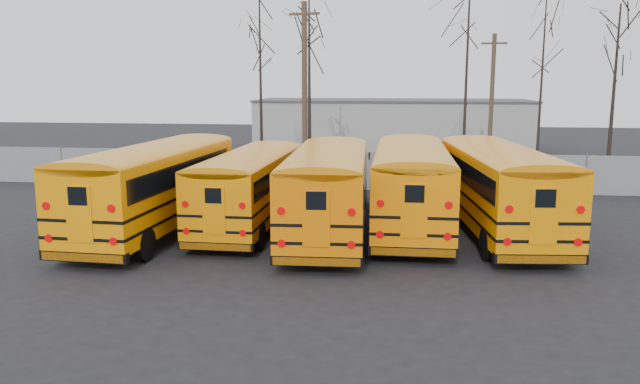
# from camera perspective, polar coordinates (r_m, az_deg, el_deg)

# --- Properties ---
(ground) EXTENTS (120.00, 120.00, 0.00)m
(ground) POSITION_cam_1_polar(r_m,az_deg,el_deg) (21.28, -0.44, -5.29)
(ground) COLOR black
(ground) RESTS_ON ground
(fence) EXTENTS (40.00, 0.04, 2.00)m
(fence) POSITION_cam_1_polar(r_m,az_deg,el_deg) (32.77, 2.48, 1.96)
(fence) COLOR gray
(fence) RESTS_ON ground
(distant_building) EXTENTS (22.00, 8.00, 4.00)m
(distant_building) POSITION_cam_1_polar(r_m,az_deg,el_deg) (52.45, 6.64, 6.08)
(distant_building) COLOR #9B9A96
(distant_building) RESTS_ON ground
(bus_a) EXTENTS (3.32, 12.23, 3.39)m
(bus_a) POSITION_cam_1_polar(r_m,az_deg,el_deg) (24.22, -14.64, 1.08)
(bus_a) COLOR black
(bus_a) RESTS_ON ground
(bus_b) EXTENTS (2.60, 10.87, 3.03)m
(bus_b) POSITION_cam_1_polar(r_m,az_deg,el_deg) (24.47, -6.27, 0.94)
(bus_b) COLOR black
(bus_b) RESTS_ON ground
(bus_c) EXTENTS (3.29, 11.93, 3.31)m
(bus_c) POSITION_cam_1_polar(r_m,az_deg,el_deg) (22.98, 0.81, 0.81)
(bus_c) COLOR black
(bus_c) RESTS_ON ground
(bus_d) EXTENTS (2.82, 11.92, 3.33)m
(bus_d) POSITION_cam_1_polar(r_m,az_deg,el_deg) (24.24, 8.33, 1.22)
(bus_d) COLOR black
(bus_d) RESTS_ON ground
(bus_e) EXTENTS (3.97, 12.15, 3.34)m
(bus_e) POSITION_cam_1_polar(r_m,az_deg,el_deg) (24.19, 15.98, 0.94)
(bus_e) COLOR black
(bus_e) RESTS_ON ground
(utility_pole_left) EXTENTS (1.76, 0.47, 9.96)m
(utility_pole_left) POSITION_cam_1_polar(r_m,az_deg,el_deg) (35.56, -1.42, 9.26)
(utility_pole_left) COLOR #463527
(utility_pole_left) RESTS_ON ground
(utility_pole_right) EXTENTS (1.49, 0.26, 8.37)m
(utility_pole_right) POSITION_cam_1_polar(r_m,az_deg,el_deg) (38.66, 15.40, 7.77)
(utility_pole_right) COLOR #473728
(utility_pole_right) RESTS_ON ground
(tree_0) EXTENTS (0.26, 0.26, 10.98)m
(tree_0) POSITION_cam_1_polar(r_m,az_deg,el_deg) (38.45, -5.45, 9.84)
(tree_0) COLOR black
(tree_0) RESTS_ON ground
(tree_1) EXTENTS (0.26, 0.26, 10.50)m
(tree_1) POSITION_cam_1_polar(r_m,az_deg,el_deg) (38.07, -0.98, 9.52)
(tree_1) COLOR black
(tree_1) RESTS_ON ground
(tree_2) EXTENTS (0.26, 0.26, 12.46)m
(tree_2) POSITION_cam_1_polar(r_m,az_deg,el_deg) (34.55, 13.26, 10.82)
(tree_2) COLOR black
(tree_2) RESTS_ON ground
(tree_3) EXTENTS (0.26, 0.26, 10.01)m
(tree_3) POSITION_cam_1_polar(r_m,az_deg,el_deg) (34.96, 19.53, 8.49)
(tree_3) COLOR black
(tree_3) RESTS_ON ground
(tree_4) EXTENTS (0.26, 0.26, 9.53)m
(tree_4) POSITION_cam_1_polar(r_m,az_deg,el_deg) (36.31, 25.23, 7.78)
(tree_4) COLOR black
(tree_4) RESTS_ON ground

